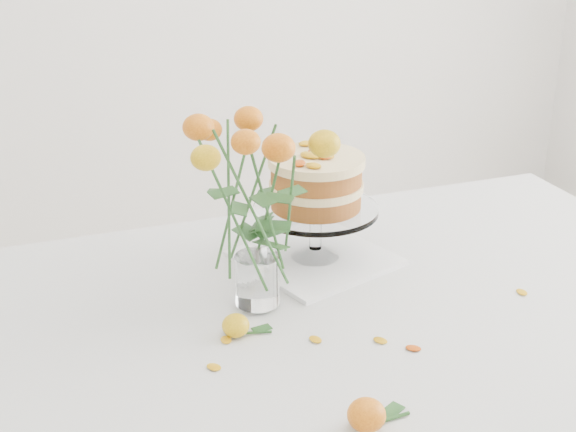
% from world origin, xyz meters
% --- Properties ---
extents(table, '(1.43, 0.93, 0.76)m').
position_xyz_m(table, '(0.00, 0.00, 0.67)').
color(table, tan).
rests_on(table, ground).
extents(napkin, '(0.34, 0.34, 0.01)m').
position_xyz_m(napkin, '(-0.01, 0.18, 0.76)').
color(napkin, white).
rests_on(napkin, table).
extents(cake_stand, '(0.25, 0.25, 0.22)m').
position_xyz_m(cake_stand, '(-0.01, 0.18, 0.91)').
color(cake_stand, white).
rests_on(cake_stand, napkin).
extents(rose_vase, '(0.33, 0.33, 0.40)m').
position_xyz_m(rose_vase, '(-0.17, 0.04, 0.99)').
color(rose_vase, white).
rests_on(rose_vase, table).
extents(loose_rose_near, '(0.08, 0.05, 0.04)m').
position_xyz_m(loose_rose_near, '(-0.24, -0.04, 0.78)').
color(loose_rose_near, yellow).
rests_on(loose_rose_near, table).
extents(loose_rose_far, '(0.10, 0.05, 0.05)m').
position_xyz_m(loose_rose_far, '(-0.14, -0.34, 0.78)').
color(loose_rose_far, '#B94C09').
rests_on(loose_rose_far, table).
extents(stray_petal_a, '(0.03, 0.02, 0.00)m').
position_xyz_m(stray_petal_a, '(-0.12, -0.10, 0.76)').
color(stray_petal_a, orange).
rests_on(stray_petal_a, table).
extents(stray_petal_b, '(0.03, 0.02, 0.00)m').
position_xyz_m(stray_petal_b, '(-0.02, -0.14, 0.76)').
color(stray_petal_b, orange).
rests_on(stray_petal_b, table).
extents(stray_petal_c, '(0.03, 0.02, 0.00)m').
position_xyz_m(stray_petal_c, '(0.02, -0.18, 0.76)').
color(stray_petal_c, orange).
rests_on(stray_petal_c, table).
extents(stray_petal_d, '(0.03, 0.02, 0.00)m').
position_xyz_m(stray_petal_d, '(-0.26, -0.05, 0.76)').
color(stray_petal_d, orange).
rests_on(stray_petal_d, table).
extents(stray_petal_e, '(0.03, 0.02, 0.00)m').
position_xyz_m(stray_petal_e, '(-0.30, -0.12, 0.76)').
color(stray_petal_e, orange).
rests_on(stray_petal_e, table).
extents(stray_petal_f, '(0.03, 0.02, 0.00)m').
position_xyz_m(stray_petal_f, '(0.30, -0.08, 0.76)').
color(stray_petal_f, orange).
rests_on(stray_petal_f, table).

